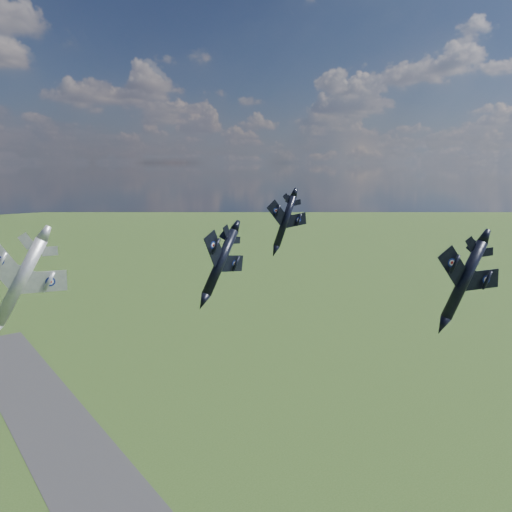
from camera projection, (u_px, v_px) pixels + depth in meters
jet_lead_navy at (220, 262)px, 79.92m from camera, size 15.07×18.44×9.47m
jet_right_navy at (464, 280)px, 70.25m from camera, size 17.22×19.58×8.01m
jet_high_navy at (285, 221)px, 107.92m from camera, size 13.74×17.15×7.13m
jet_left_silver at (20, 281)px, 63.15m from camera, size 14.53×18.17×8.74m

